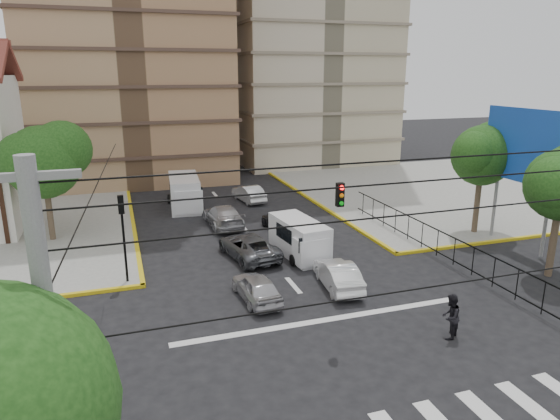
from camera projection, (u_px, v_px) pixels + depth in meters
name	position (u px, v px, depth m)	size (l,w,h in m)	color
ground	(335.00, 334.00, 20.16)	(160.00, 160.00, 0.00)	black
sidewalk_ne	(447.00, 190.00, 44.49)	(26.00, 26.00, 0.15)	gray
stop_line	(324.00, 320.00, 21.26)	(13.00, 0.40, 0.01)	silver
park_fence	(453.00, 267.00, 27.00)	(0.10, 22.50, 1.66)	black
billboard	(526.00, 149.00, 28.42)	(0.36, 6.20, 8.10)	slate
tree_park_c	(484.00, 153.00, 31.24)	(4.65, 3.80, 7.25)	#473828
tree_tudor	(45.00, 159.00, 29.80)	(5.39, 4.40, 7.43)	#473828
traffic_light_nw	(123.00, 224.00, 24.10)	(0.28, 0.22, 4.40)	black
traffic_light_hanging	(366.00, 205.00, 16.72)	(18.00, 9.12, 0.92)	black
van_right_lane	(301.00, 240.00, 28.34)	(2.33, 4.82, 2.09)	silver
van_left_lane	(185.00, 193.00, 38.28)	(2.58, 5.63, 2.47)	silver
car_silver_front_left	(257.00, 287.00, 23.00)	(1.50, 3.74, 1.27)	#B3B2B7
car_white_front_right	(338.00, 275.00, 24.32)	(1.43, 4.10, 1.35)	white
car_grey_mid_left	(248.00, 246.00, 28.24)	(2.26, 4.89, 1.36)	#5A5C62
car_silver_rear_left	(223.00, 216.00, 34.01)	(2.06, 5.06, 1.47)	#A8A7AC
car_darkgrey_mid_right	(280.00, 221.00, 33.11)	(1.56, 3.88, 1.32)	#252427
car_white_rear_right	(249.00, 193.00, 40.54)	(1.44, 4.12, 1.36)	silver
pedestrian_crosswalk	(450.00, 317.00, 19.62)	(0.90, 0.70, 1.86)	black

